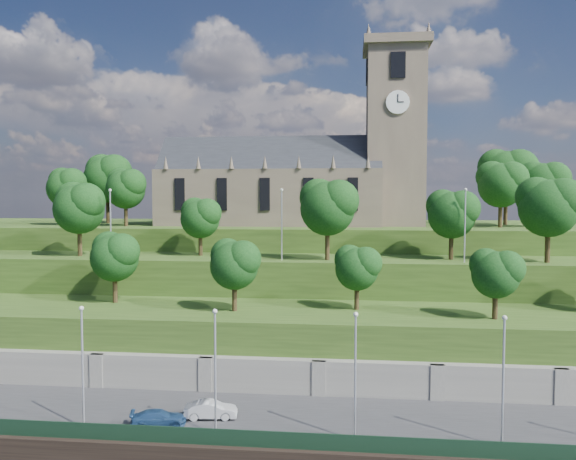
# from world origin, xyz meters

# --- Properties ---
(promenade) EXTENTS (160.00, 12.00, 2.00)m
(promenade) POSITION_xyz_m (0.00, 6.00, 1.00)
(promenade) COLOR #2D2D30
(promenade) RESTS_ON ground
(fence) EXTENTS (160.00, 0.10, 1.20)m
(fence) POSITION_xyz_m (0.00, 0.60, 2.60)
(fence) COLOR black
(fence) RESTS_ON promenade
(retaining_wall) EXTENTS (160.00, 2.10, 5.00)m
(retaining_wall) POSITION_xyz_m (0.00, 11.97, 2.50)
(retaining_wall) COLOR slate
(retaining_wall) RESTS_ON ground
(embankment_lower) EXTENTS (160.00, 12.00, 8.00)m
(embankment_lower) POSITION_xyz_m (0.00, 18.00, 4.00)
(embankment_lower) COLOR #2B4517
(embankment_lower) RESTS_ON ground
(embankment_upper) EXTENTS (160.00, 10.00, 12.00)m
(embankment_upper) POSITION_xyz_m (0.00, 29.00, 6.00)
(embankment_upper) COLOR #2B4517
(embankment_upper) RESTS_ON ground
(hilltop) EXTENTS (160.00, 32.00, 15.00)m
(hilltop) POSITION_xyz_m (0.00, 50.00, 7.50)
(hilltop) COLOR #2B4517
(hilltop) RESTS_ON ground
(church) EXTENTS (38.60, 12.35, 27.60)m
(church) POSITION_xyz_m (0.79, 45.98, 22.52)
(church) COLOR brown
(church) RESTS_ON hilltop
(trees_lower) EXTENTS (69.72, 8.67, 7.50)m
(trees_lower) POSITION_xyz_m (1.35, 18.22, 12.60)
(trees_lower) COLOR black
(trees_lower) RESTS_ON embankment_lower
(trees_upper) EXTENTS (60.53, 8.50, 9.32)m
(trees_upper) POSITION_xyz_m (4.99, 27.89, 17.96)
(trees_upper) COLOR black
(trees_upper) RESTS_ON embankment_upper
(trees_hilltop) EXTENTS (74.03, 16.54, 11.31)m
(trees_hilltop) POSITION_xyz_m (3.32, 45.67, 21.77)
(trees_hilltop) COLOR black
(trees_hilltop) RESTS_ON hilltop
(lamp_posts_promenade) EXTENTS (60.36, 0.36, 9.15)m
(lamp_posts_promenade) POSITION_xyz_m (-2.00, 2.50, 7.20)
(lamp_posts_promenade) COLOR #B2B2B7
(lamp_posts_promenade) RESTS_ON promenade
(lamp_posts_upper) EXTENTS (40.36, 0.36, 8.09)m
(lamp_posts_upper) POSITION_xyz_m (0.00, 26.00, 16.65)
(lamp_posts_upper) COLOR #B2B2B7
(lamp_posts_upper) RESTS_ON embankment_upper
(car_middle) EXTENTS (4.22, 1.96, 1.34)m
(car_middle) POSITION_xyz_m (-3.07, 5.28, 2.67)
(car_middle) COLOR #9B9CA0
(car_middle) RESTS_ON promenade
(car_right) EXTENTS (4.37, 2.66, 1.18)m
(car_right) POSITION_xyz_m (-6.61, 3.45, 2.59)
(car_right) COLOR navy
(car_right) RESTS_ON promenade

